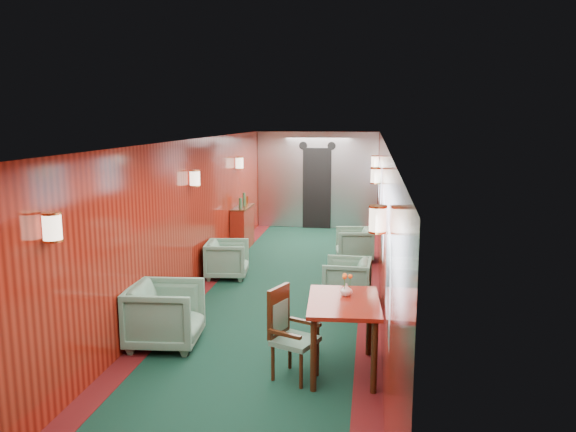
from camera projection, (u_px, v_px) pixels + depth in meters
The scene contains 12 objects.
room at pixel (278, 195), 8.10m from camera, with size 12.00×12.10×2.40m.
bulkhead at pixel (317, 181), 13.94m from camera, with size 2.98×0.17×2.39m.
windows_right at pixel (381, 207), 8.16m from camera, with size 0.02×8.60×0.80m.
wall_sconces at pixel (284, 180), 8.62m from camera, with size 2.97×7.97×0.25m.
dining_table at pixel (344, 312), 6.01m from camera, with size 0.82×1.13×0.81m.
side_chair at pixel (288, 329), 5.94m from camera, with size 0.56×0.57×0.98m.
credenza at pixel (243, 227), 11.85m from camera, with size 0.31×1.00×1.17m.
flower_vase at pixel (346, 290), 6.13m from camera, with size 0.13×0.13×0.14m, color beige.
armchair_left_near at pixel (165, 315), 6.78m from camera, with size 0.82×0.85×0.77m, color #214F3F.
armchair_left_far at pixel (227, 259), 9.67m from camera, with size 0.69×0.71×0.65m, color #214F3F.
armchair_right_near at pixel (347, 280), 8.45m from camera, with size 0.69×0.71×0.64m, color #214F3F.
armchair_right_far at pixel (354, 244), 10.85m from camera, with size 0.67×0.69×0.63m, color #214F3F.
Camera 1 is at (1.33, -7.92, 2.74)m, focal length 35.00 mm.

